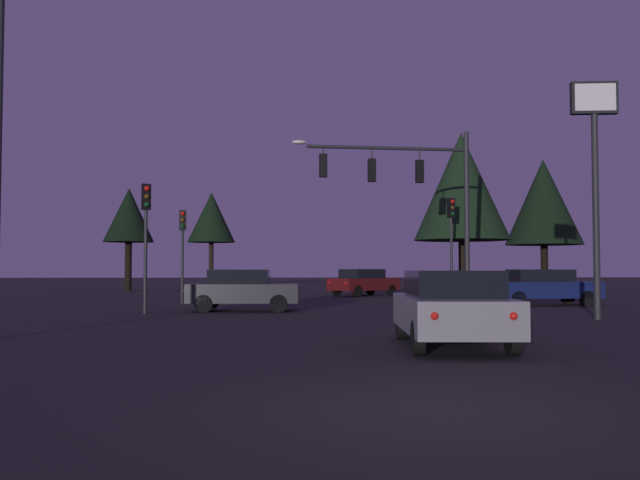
{
  "coord_description": "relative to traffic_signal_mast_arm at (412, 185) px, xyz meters",
  "views": [
    {
      "loc": [
        -1.71,
        -7.47,
        1.56
      ],
      "look_at": [
        -0.01,
        19.67,
        2.7
      ],
      "focal_mm": 38.11,
      "sensor_mm": 36.0,
      "label": 1
    }
  ],
  "objects": [
    {
      "name": "ground_plane",
      "position": [
        -3.57,
        5.59,
        -4.85
      ],
      "size": [
        168.0,
        168.0,
        0.0
      ],
      "primitive_type": "plane",
      "color": "black",
      "rests_on": "ground"
    },
    {
      "name": "traffic_signal_mast_arm",
      "position": [
        0.0,
        0.0,
        0.0
      ],
      "size": [
        7.08,
        0.69,
        7.03
      ],
      "color": "#232326",
      "rests_on": "ground"
    },
    {
      "name": "traffic_light_corner_left",
      "position": [
        2.62,
        4.01,
        -1.49
      ],
      "size": [
        0.35,
        0.38,
        4.77
      ],
      "color": "#232326",
      "rests_on": "ground"
    },
    {
      "name": "traffic_light_corner_right",
      "position": [
        -9.83,
        -2.64,
        -1.67
      ],
      "size": [
        0.36,
        0.39,
        4.49
      ],
      "color": "#232326",
      "rests_on": "ground"
    },
    {
      "name": "traffic_light_median",
      "position": [
        -9.5,
        4.07,
        -1.9
      ],
      "size": [
        0.32,
        0.36,
        4.16
      ],
      "color": "#232326",
      "rests_on": "ground"
    },
    {
      "name": "car_nearside_lane",
      "position": [
        -1.81,
        -12.99,
        -4.05
      ],
      "size": [
        2.22,
        4.47,
        1.52
      ],
      "color": "gray",
      "rests_on": "ground"
    },
    {
      "name": "car_crossing_left",
      "position": [
        5.95,
        1.77,
        -4.05
      ],
      "size": [
        4.62,
        2.1,
        1.52
      ],
      "color": "#0F1947",
      "rests_on": "ground"
    },
    {
      "name": "car_crossing_right",
      "position": [
        -6.55,
        -1.42,
        -4.05
      ],
      "size": [
        4.15,
        2.03,
        1.52
      ],
      "color": "#232328",
      "rests_on": "ground"
    },
    {
      "name": "car_far_lane",
      "position": [
        -0.37,
        12.23,
        -4.05
      ],
      "size": [
        4.39,
        3.98,
        1.52
      ],
      "color": "#4C0F0F",
      "rests_on": "ground"
    },
    {
      "name": "store_sign_illuminated",
      "position": [
        4.46,
        -6.23,
        0.48
      ],
      "size": [
        1.42,
        0.43,
        7.32
      ],
      "color": "#232326",
      "rests_on": "ground"
    },
    {
      "name": "tree_behind_sign",
      "position": [
        -9.94,
        21.63,
        0.28
      ],
      "size": [
        3.33,
        3.33,
        6.92
      ],
      "color": "black",
      "rests_on": "ground"
    },
    {
      "name": "tree_left_far",
      "position": [
        12.68,
        18.31,
        1.19
      ],
      "size": [
        5.13,
        5.13,
        8.96
      ],
      "color": "black",
      "rests_on": "ground"
    },
    {
      "name": "tree_center_horizon",
      "position": [
        -15.74,
        21.96,
        0.42
      ],
      "size": [
        3.5,
        3.5,
        7.23
      ],
      "color": "black",
      "rests_on": "ground"
    },
    {
      "name": "tree_right_cluster",
      "position": [
        4.03,
        7.38,
        0.87
      ],
      "size": [
        4.82,
        4.82,
        8.47
      ],
      "color": "black",
      "rests_on": "ground"
    }
  ]
}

